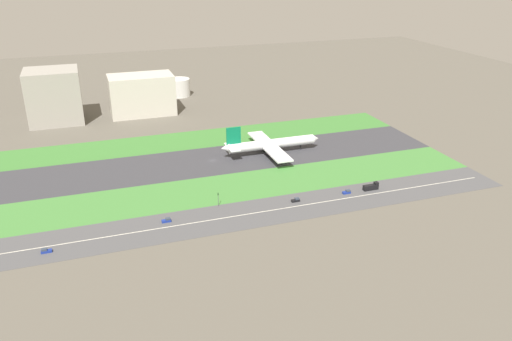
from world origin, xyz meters
TOP-DOWN VIEW (x-y plane):
  - ground_plane at (0.00, 0.00)m, footprint 800.00×800.00m
  - runway at (0.00, 0.00)m, footprint 280.00×46.00m
  - grass_median_north at (0.00, 41.00)m, footprint 280.00×36.00m
  - grass_median_south at (0.00, -41.00)m, footprint 280.00×36.00m
  - highway at (0.00, -73.00)m, footprint 280.00×28.00m
  - highway_centerline at (0.00, -73.00)m, footprint 266.00×0.50m
  - airliner at (36.94, 0.00)m, footprint 65.00×56.00m
  - car_1 at (26.03, -68.00)m, footprint 4.40×1.80m
  - truck_0 at (69.47, -68.00)m, footprint 8.40×2.50m
  - car_2 at (55.09, -68.00)m, footprint 4.40×1.80m
  - car_0 at (-39.66, -68.00)m, footprint 4.40×1.80m
  - car_3 at (-92.42, -78.00)m, footprint 4.40×1.80m
  - traffic_light at (-12.49, -60.01)m, footprint 0.36×0.50m
  - terminal_building at (-90.00, 114.00)m, footprint 37.85×34.66m
  - hangar_building at (-26.55, 114.00)m, footprint 48.76×28.51m
  - fuel_tank_west at (10.76, 159.00)m, footprint 19.55×19.55m

SIDE VIEW (x-z plane):
  - ground_plane at x=0.00m, z-range 0.00..0.00m
  - runway at x=0.00m, z-range 0.00..0.10m
  - grass_median_north at x=0.00m, z-range 0.00..0.10m
  - grass_median_south at x=0.00m, z-range 0.00..0.10m
  - highway at x=0.00m, z-range 0.00..0.10m
  - highway_centerline at x=0.00m, z-range 0.10..0.11m
  - car_1 at x=26.03m, z-range -0.08..1.92m
  - car_2 at x=55.09m, z-range -0.08..1.92m
  - car_0 at x=-39.66m, z-range -0.08..1.92m
  - car_3 at x=-92.42m, z-range -0.08..1.92m
  - truck_0 at x=69.47m, z-range -0.33..3.67m
  - traffic_light at x=-12.49m, z-range 0.69..7.89m
  - airliner at x=36.94m, z-range -3.62..16.08m
  - fuel_tank_west at x=10.76m, z-range 0.00..15.23m
  - hangar_building at x=-26.55m, z-range 0.00..30.55m
  - terminal_building at x=-90.00m, z-range 0.00..39.05m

